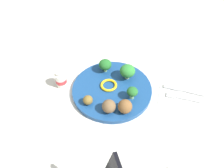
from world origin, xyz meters
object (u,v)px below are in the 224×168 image
meatball_back_right (125,106)px  yogurt_bottle (61,80)px  fork (182,97)px  meatball_back_left (109,106)px  broccoli_floret_near_rim (105,65)px  knife (182,90)px  napkin (184,95)px  plate (112,89)px  broccoli_floret_far_rim (132,92)px  meatball_mid_left (88,100)px  pepper_ring_mid_right (109,85)px  broccoli_floret_front_right (128,71)px

meatball_back_right → yogurt_bottle: size_ratio=0.70×
fork → yogurt_bottle: yogurt_bottle is taller
fork → yogurt_bottle: 0.43m
meatball_back_right → meatball_back_left: meatball_back_right is taller
broccoli_floret_near_rim → knife: (-0.29, 0.04, -0.04)m
napkin → yogurt_bottle: yogurt_bottle is taller
plate → broccoli_floret_near_rim: (0.04, -0.08, 0.04)m
meatball_back_right → napkin: bearing=-149.3°
broccoli_floret_far_rim → knife: bearing=-156.2°
meatball_back_left → fork: (-0.23, -0.11, -0.03)m
napkin → yogurt_bottle: 0.44m
meatball_mid_left → meatball_back_right: bearing=175.9°
meatball_back_left → yogurt_bottle: yogurt_bottle is taller
broccoli_floret_near_rim → pepper_ring_mid_right: (-0.03, 0.08, -0.03)m
broccoli_floret_near_rim → meatball_back_left: size_ratio=1.13×
broccoli_floret_near_rim → meatball_mid_left: bearing=81.6°
pepper_ring_mid_right → plate: bearing=153.3°
yogurt_bottle → broccoli_floret_far_rim: bearing=174.1°
broccoli_floret_near_rim → meatball_mid_left: broccoli_floret_near_rim is taller
meatball_mid_left → yogurt_bottle: size_ratio=0.50×
fork → yogurt_bottle: size_ratio=1.86×
plate → fork: size_ratio=2.31×
broccoli_floret_far_rim → meatball_back_right: size_ratio=1.00×
meatball_mid_left → meatball_back_left: 0.08m
broccoli_floret_front_right → pepper_ring_mid_right: (0.06, 0.05, -0.03)m
meatball_back_right → fork: 0.21m
broccoli_floret_front_right → broccoli_floret_near_rim: bearing=-14.3°
plate → napkin: bearing=-174.3°
plate → broccoli_floret_far_rim: 0.09m
meatball_back_left → fork: 0.26m
plate → meatball_back_left: bearing=94.7°
broccoli_floret_far_rim → pepper_ring_mid_right: bearing=-23.9°
broccoli_floret_far_rim → yogurt_bottle: 0.26m
broccoli_floret_near_rim → pepper_ring_mid_right: size_ratio=0.85×
yogurt_bottle → meatball_back_left: bearing=154.2°
meatball_mid_left → meatball_back_left: meatball_back_left is taller
fork → meatball_back_left: bearing=24.3°
broccoli_floret_front_right → fork: bearing=165.2°
plate → fork: (-0.24, -0.01, -0.00)m
broccoli_floret_far_rim → fork: (-0.17, -0.04, -0.04)m
meatball_mid_left → fork: 0.32m
pepper_ring_mid_right → meatball_back_left: bearing=101.4°
plate → napkin: plate is taller
meatball_back_left → meatball_back_right: bearing=-170.9°
meatball_back_left → napkin: (-0.24, -0.12, -0.04)m
meatball_mid_left → fork: meatball_mid_left is taller
plate → meatball_mid_left: meatball_mid_left is taller
broccoli_floret_front_right → broccoli_floret_near_rim: (0.09, -0.02, -0.00)m
napkin → broccoli_floret_front_right: bearing=-9.6°
plate → meatball_mid_left: (0.06, 0.08, 0.02)m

